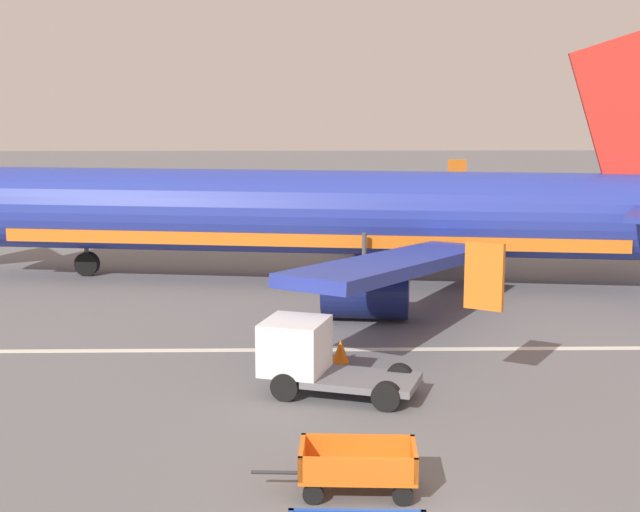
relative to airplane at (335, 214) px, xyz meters
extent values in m
cube|color=#3D7033|center=(0.42, 33.65, -3.02)|extent=(220.00, 28.00, 0.06)
cube|color=silver|center=(0.42, -10.92, -3.05)|extent=(120.00, 0.36, 0.01)
cylinder|color=#28389E|center=(-1.02, 0.14, 0.10)|extent=(30.22, 7.79, 3.70)
cube|color=orange|center=(-1.02, 0.14, -0.92)|extent=(27.23, 7.19, 0.56)
cube|color=#28389E|center=(1.92, -8.70, -0.57)|extent=(8.73, 12.57, 1.35)
cube|color=orange|center=(3.63, -15.50, 0.38)|extent=(1.05, 0.72, 1.90)
cylinder|color=navy|center=(0.91, -6.98, -1.92)|extent=(3.46, 2.52, 2.10)
cube|color=#28389E|center=(4.21, 7.85, -0.57)|extent=(5.69, 13.24, 1.35)
cube|color=orange|center=(7.71, 13.92, 0.38)|extent=(1.12, 0.46, 1.90)
cylinder|color=navy|center=(2.78, 6.47, -1.92)|extent=(3.46, 2.52, 2.10)
cube|color=red|center=(12.65, -1.75, 4.85)|extent=(5.97, 1.18, 6.88)
cube|color=#28389E|center=(13.29, 1.39, 0.70)|extent=(2.68, 5.44, 0.24)
cylinder|color=#4C4C51|center=(-11.42, 1.58, -1.48)|extent=(0.20, 0.20, 2.04)
cylinder|color=black|center=(-11.42, 1.58, -2.50)|extent=(1.15, 0.60, 1.10)
cylinder|color=#4C4C51|center=(1.15, -2.38, -1.48)|extent=(0.20, 0.20, 2.04)
cylinder|color=black|center=(1.15, -2.38, -2.50)|extent=(1.15, 0.60, 1.10)
cylinder|color=#4C4C51|center=(1.76, 1.98, -1.48)|extent=(0.20, 0.20, 2.04)
cylinder|color=black|center=(1.76, 1.98, -2.50)|extent=(1.15, 0.60, 1.10)
cube|color=orange|center=(-0.25, -21.94, -2.57)|extent=(2.57, 1.53, 0.08)
cube|color=orange|center=(-0.29, -22.58, -2.26)|extent=(2.50, 0.23, 0.55)
cube|color=orange|center=(-0.22, -21.29, -2.26)|extent=(2.50, 0.23, 0.55)
cube|color=orange|center=(-1.45, -21.87, -2.26)|extent=(0.17, 1.40, 0.55)
cube|color=orange|center=(0.94, -22.00, -2.26)|extent=(0.17, 1.40, 0.55)
cylinder|color=#2D2D33|center=(-2.05, -21.84, -2.61)|extent=(1.00, 0.13, 0.08)
cylinder|color=black|center=(-1.22, -22.44, -2.83)|extent=(0.45, 0.18, 0.44)
cylinder|color=black|center=(-1.16, -21.33, -2.83)|extent=(0.45, 0.18, 0.44)
cylinder|color=black|center=(0.65, -22.55, -2.83)|extent=(0.45, 0.18, 0.44)
cylinder|color=black|center=(0.71, -21.43, -2.83)|extent=(0.45, 0.18, 0.44)
cube|color=slate|center=(0.22, -15.73, -2.55)|extent=(3.53, 2.76, 0.20)
cube|color=white|center=(-1.66, -15.12, -1.70)|extent=(2.20, 2.33, 1.50)
cube|color=#19232D|center=(-2.42, -14.88, -1.55)|extent=(0.57, 1.56, 0.67)
cylinder|color=black|center=(-1.93, -15.93, -2.65)|extent=(0.85, 0.53, 0.80)
cylinder|color=black|center=(-1.40, -14.31, -2.65)|extent=(0.85, 0.53, 0.80)
cylinder|color=black|center=(0.82, -16.81, -2.65)|extent=(0.85, 0.53, 0.80)
cylinder|color=black|center=(1.34, -15.19, -2.65)|extent=(0.85, 0.53, 0.80)
cone|color=orange|center=(-0.24, -12.33, -2.68)|extent=(0.56, 0.56, 0.74)
camera|label=1|loc=(-1.41, -40.58, 5.56)|focal=51.92mm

